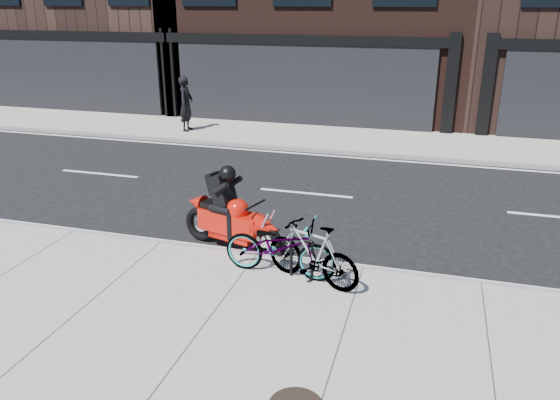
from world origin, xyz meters
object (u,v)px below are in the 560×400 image
(bicycle_front, at_px, (280,247))
(bicycle_rear, at_px, (312,253))
(pedestrian, at_px, (186,104))
(motorcycle, at_px, (235,217))
(bike_rack, at_px, (302,255))

(bicycle_front, bearing_deg, bicycle_rear, -98.20)
(bicycle_front, relative_size, bicycle_rear, 1.13)
(bicycle_front, relative_size, pedestrian, 1.03)
(motorcycle, bearing_deg, bicycle_front, -23.89)
(bike_rack, distance_m, pedestrian, 11.93)
(bicycle_rear, distance_m, pedestrian, 12.11)
(motorcycle, bearing_deg, bike_rack, -16.91)
(bike_rack, relative_size, bicycle_rear, 0.42)
(pedestrian, bearing_deg, motorcycle, -154.81)
(bicycle_rear, bearing_deg, bicycle_front, -81.34)
(pedestrian, bearing_deg, bicycle_rear, -150.19)
(bike_rack, relative_size, motorcycle, 0.33)
(motorcycle, bearing_deg, pedestrian, 135.99)
(motorcycle, xyz_separation_m, pedestrian, (-5.17, 8.83, 0.41))
(bicycle_front, height_order, motorcycle, motorcycle)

